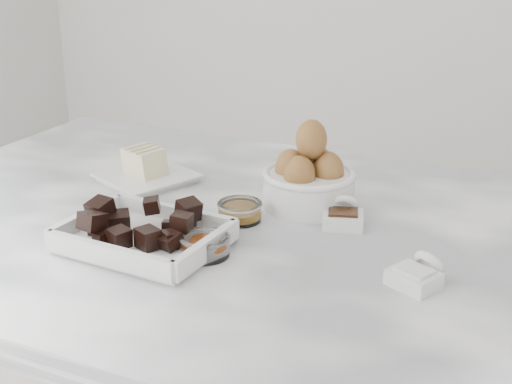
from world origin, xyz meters
TOP-DOWN VIEW (x-y plane):
  - marble_slab at (0.00, 0.00)m, footprint 1.20×0.80m
  - chocolate_dish at (-0.07, -0.14)m, footprint 0.23×0.18m
  - butter_plate at (-0.22, 0.09)m, footprint 0.19×0.19m
  - sugar_ramekin at (0.04, 0.18)m, footprint 0.09×0.09m
  - egg_bowl at (0.08, 0.10)m, footprint 0.15×0.15m
  - honey_bowl at (0.00, 0.01)m, footprint 0.07×0.07m
  - zest_bowl at (0.02, -0.12)m, footprint 0.07×0.07m
  - vanilla_spoon at (0.15, 0.06)m, footprint 0.07×0.08m
  - salt_spoon at (0.30, -0.08)m, footprint 0.07×0.08m

SIDE VIEW (x-z plane):
  - marble_slab at x=0.00m, z-range 0.90..0.94m
  - salt_spoon at x=0.30m, z-range 0.93..0.98m
  - vanilla_spoon at x=0.15m, z-range 0.93..0.98m
  - honey_bowl at x=0.00m, z-range 0.94..0.97m
  - zest_bowl at x=0.02m, z-range 0.94..0.97m
  - butter_plate at x=-0.22m, z-range 0.93..0.99m
  - chocolate_dish at x=-0.07m, z-range 0.93..0.99m
  - sugar_ramekin at x=0.04m, z-range 0.94..0.99m
  - egg_bowl at x=0.08m, z-range 0.92..1.06m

